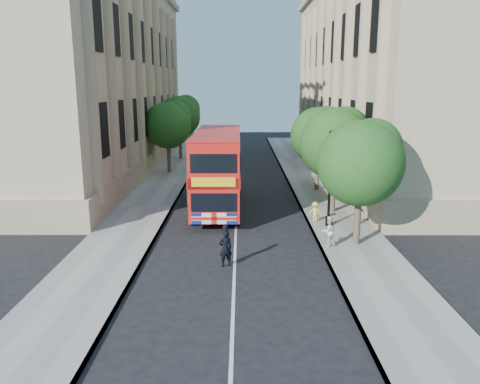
{
  "coord_description": "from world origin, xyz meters",
  "views": [
    {
      "loc": [
        0.26,
        -18.34,
        7.51
      ],
      "look_at": [
        0.22,
        4.61,
        2.3
      ],
      "focal_mm": 35.0,
      "sensor_mm": 36.0,
      "label": 1
    }
  ],
  "objects_px": {
    "lamp_post": "(330,182)",
    "box_van": "(210,180)",
    "double_decker_bus": "(218,168)",
    "police_constable": "(226,248)",
    "woman_pedestrian": "(329,231)"
  },
  "relations": [
    {
      "from": "lamp_post",
      "to": "box_van",
      "type": "distance_m",
      "value": 9.14
    },
    {
      "from": "box_van",
      "to": "police_constable",
      "type": "height_order",
      "value": "box_van"
    },
    {
      "from": "lamp_post",
      "to": "woman_pedestrian",
      "type": "distance_m",
      "value": 3.76
    },
    {
      "from": "police_constable",
      "to": "woman_pedestrian",
      "type": "distance_m",
      "value": 5.29
    },
    {
      "from": "double_decker_bus",
      "to": "woman_pedestrian",
      "type": "height_order",
      "value": "double_decker_bus"
    },
    {
      "from": "box_van",
      "to": "police_constable",
      "type": "distance_m",
      "value": 11.69
    },
    {
      "from": "double_decker_bus",
      "to": "police_constable",
      "type": "bearing_deg",
      "value": -85.68
    },
    {
      "from": "lamp_post",
      "to": "double_decker_bus",
      "type": "relative_size",
      "value": 0.5
    },
    {
      "from": "lamp_post",
      "to": "box_van",
      "type": "bearing_deg",
      "value": 138.59
    },
    {
      "from": "box_van",
      "to": "woman_pedestrian",
      "type": "bearing_deg",
      "value": -52.29
    },
    {
      "from": "double_decker_bus",
      "to": "lamp_post",
      "type": "bearing_deg",
      "value": -33.8
    },
    {
      "from": "double_decker_bus",
      "to": "box_van",
      "type": "xyz_separation_m",
      "value": [
        -0.66,
        1.92,
        -1.14
      ]
    },
    {
      "from": "double_decker_bus",
      "to": "woman_pedestrian",
      "type": "relative_size",
      "value": 7.04
    },
    {
      "from": "double_decker_bus",
      "to": "box_van",
      "type": "relative_size",
      "value": 1.91
    },
    {
      "from": "police_constable",
      "to": "woman_pedestrian",
      "type": "relative_size",
      "value": 1.1
    }
  ]
}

